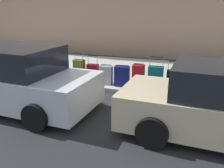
# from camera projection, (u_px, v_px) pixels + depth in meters

# --- Properties ---
(ground_plane) EXTENTS (40.00, 40.00, 0.00)m
(ground_plane) POSITION_uv_depth(u_px,v_px,m) (70.00, 88.00, 7.94)
(ground_plane) COLOR black
(sidewalk_curb) EXTENTS (18.00, 5.00, 0.14)m
(sidewalk_curb) POSITION_uv_depth(u_px,v_px,m) (97.00, 69.00, 10.17)
(sidewalk_curb) COLOR #9E9B93
(sidewalk_curb) RESTS_ON ground_plane
(suitcase_olive_0) EXTENTS (0.47, 0.21, 0.77)m
(suitcase_olive_0) POSITION_uv_depth(u_px,v_px,m) (193.00, 81.00, 7.04)
(suitcase_olive_0) COLOR #59601E
(suitcase_olive_0) RESTS_ON sidewalk_curb
(suitcase_black_1) EXTENTS (0.46, 0.28, 0.97)m
(suitcase_black_1) POSITION_uv_depth(u_px,v_px,m) (174.00, 81.00, 7.10)
(suitcase_black_1) COLOR black
(suitcase_black_1) RESTS_ON sidewalk_curb
(suitcase_teal_2) EXTENTS (0.48, 0.26, 1.06)m
(suitcase_teal_2) POSITION_uv_depth(u_px,v_px,m) (155.00, 78.00, 7.34)
(suitcase_teal_2) COLOR #0F606B
(suitcase_teal_2) RESTS_ON sidewalk_curb
(suitcase_red_3) EXTENTS (0.39, 0.26, 0.82)m
(suitcase_red_3) POSITION_uv_depth(u_px,v_px,m) (138.00, 76.00, 7.43)
(suitcase_red_3) COLOR red
(suitcase_red_3) RESTS_ON sidewalk_curb
(suitcase_navy_4) EXTENTS (0.52, 0.30, 0.72)m
(suitcase_navy_4) POSITION_uv_depth(u_px,v_px,m) (122.00, 76.00, 7.63)
(suitcase_navy_4) COLOR navy
(suitcase_navy_4) RESTS_ON sidewalk_curb
(suitcase_silver_5) EXTENTS (0.42, 0.25, 0.68)m
(suitcase_silver_5) POSITION_uv_depth(u_px,v_px,m) (106.00, 75.00, 7.85)
(suitcase_silver_5) COLOR #9EA0A8
(suitcase_silver_5) RESTS_ON sidewalk_curb
(suitcase_maroon_6) EXTENTS (0.40, 0.24, 0.95)m
(suitcase_maroon_6) POSITION_uv_depth(u_px,v_px,m) (93.00, 73.00, 8.04)
(suitcase_maroon_6) COLOR maroon
(suitcase_maroon_6) RESTS_ON sidewalk_curb
(suitcase_olive_7) EXTENTS (0.39, 0.28, 1.03)m
(suitcase_olive_7) POSITION_uv_depth(u_px,v_px,m) (79.00, 70.00, 8.12)
(suitcase_olive_7) COLOR #59601E
(suitcase_olive_7) RESTS_ON sidewalk_curb
(fire_hydrant) EXTENTS (0.39, 0.21, 0.81)m
(fire_hydrant) POSITION_uv_depth(u_px,v_px,m) (56.00, 67.00, 8.43)
(fire_hydrant) COLOR #99999E
(fire_hydrant) RESTS_ON sidewalk_curb
(bollard_post) EXTENTS (0.11, 0.11, 0.83)m
(bollard_post) POSITION_uv_depth(u_px,v_px,m) (40.00, 67.00, 8.48)
(bollard_post) COLOR brown
(bollard_post) RESTS_ON sidewalk_curb
(parked_car_silver_1) EXTENTS (4.47, 2.27, 1.66)m
(parked_car_silver_1) POSITION_uv_depth(u_px,v_px,m) (16.00, 79.00, 6.23)
(parked_car_silver_1) COLOR #B2B5BA
(parked_car_silver_1) RESTS_ON ground_plane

